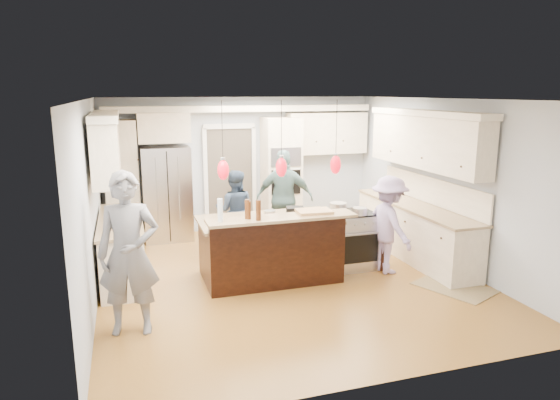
% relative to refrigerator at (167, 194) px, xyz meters
% --- Properties ---
extents(ground_plane, '(6.00, 6.00, 0.00)m').
position_rel_refrigerator_xyz_m(ground_plane, '(1.55, -2.64, -0.90)').
color(ground_plane, '#AB762F').
rests_on(ground_plane, ground).
extents(room_shell, '(5.54, 6.04, 2.72)m').
position_rel_refrigerator_xyz_m(room_shell, '(1.55, -2.64, 0.92)').
color(room_shell, '#B2BCC6').
rests_on(room_shell, ground).
extents(refrigerator, '(0.90, 0.70, 1.80)m').
position_rel_refrigerator_xyz_m(refrigerator, '(0.00, 0.00, 0.00)').
color(refrigerator, '#B7B7BC').
rests_on(refrigerator, ground).
extents(oven_column, '(0.72, 0.69, 2.30)m').
position_rel_refrigerator_xyz_m(oven_column, '(2.30, 0.03, 0.25)').
color(oven_column, '#F6E6C7').
rests_on(oven_column, ground).
extents(back_upper_cabinets, '(5.30, 0.61, 2.54)m').
position_rel_refrigerator_xyz_m(back_upper_cabinets, '(0.80, 0.12, 0.77)').
color(back_upper_cabinets, '#F6E6C7').
rests_on(back_upper_cabinets, ground).
extents(right_counter_run, '(0.64, 3.10, 2.51)m').
position_rel_refrigerator_xyz_m(right_counter_run, '(3.99, -2.34, 0.16)').
color(right_counter_run, '#F6E6C7').
rests_on(right_counter_run, ground).
extents(left_cabinets, '(0.64, 2.30, 2.51)m').
position_rel_refrigerator_xyz_m(left_cabinets, '(-0.89, -1.84, 0.16)').
color(left_cabinets, '#F6E6C7').
rests_on(left_cabinets, ground).
extents(kitchen_island, '(2.10, 1.46, 1.12)m').
position_rel_refrigerator_xyz_m(kitchen_island, '(1.30, -2.57, -0.42)').
color(kitchen_island, black).
rests_on(kitchen_island, ground).
extents(island_range, '(0.82, 0.71, 0.92)m').
position_rel_refrigerator_xyz_m(island_range, '(2.71, -2.49, -0.44)').
color(island_range, '#B7B7BC').
rests_on(island_range, ground).
extents(pendant_lights, '(1.75, 0.15, 1.03)m').
position_rel_refrigerator_xyz_m(pendant_lights, '(1.30, -3.15, 0.90)').
color(pendant_lights, black).
rests_on(pendant_lights, ground).
extents(person_bar_end, '(0.77, 0.58, 1.94)m').
position_rel_refrigerator_xyz_m(person_bar_end, '(-0.75, -3.77, 0.07)').
color(person_bar_end, slate).
rests_on(person_bar_end, ground).
extents(person_far_left, '(0.85, 0.75, 1.45)m').
position_rel_refrigerator_xyz_m(person_far_left, '(1.10, -1.04, -0.17)').
color(person_far_left, '#2D4059').
rests_on(person_far_left, ground).
extents(person_far_right, '(1.13, 0.73, 1.78)m').
position_rel_refrigerator_xyz_m(person_far_right, '(2.02, -1.06, -0.01)').
color(person_far_right, slate).
rests_on(person_far_right, ground).
extents(person_range_side, '(0.68, 1.05, 1.54)m').
position_rel_refrigerator_xyz_m(person_range_side, '(3.15, -2.87, -0.13)').
color(person_range_side, '#A58FC1').
rests_on(person_range_side, ground).
extents(floor_rug, '(1.08, 1.25, 0.01)m').
position_rel_refrigerator_xyz_m(floor_rug, '(3.76, -3.78, -0.89)').
color(floor_rug, olive).
rests_on(floor_rug, ground).
extents(water_bottle, '(0.08, 0.08, 0.31)m').
position_rel_refrigerator_xyz_m(water_bottle, '(0.43, -3.21, 0.38)').
color(water_bottle, silver).
rests_on(water_bottle, kitchen_island).
extents(beer_bottle_a, '(0.09, 0.09, 0.26)m').
position_rel_refrigerator_xyz_m(beer_bottle_a, '(0.81, -3.16, 0.35)').
color(beer_bottle_a, '#43200C').
rests_on(beer_bottle_a, kitchen_island).
extents(beer_bottle_b, '(0.08, 0.08, 0.27)m').
position_rel_refrigerator_xyz_m(beer_bottle_b, '(0.94, -3.29, 0.36)').
color(beer_bottle_b, '#43200C').
rests_on(beer_bottle_b, kitchen_island).
extents(beer_bottle_c, '(0.08, 0.08, 0.25)m').
position_rel_refrigerator_xyz_m(beer_bottle_c, '(0.83, -3.18, 0.35)').
color(beer_bottle_c, '#43200C').
rests_on(beer_bottle_c, kitchen_island).
extents(drink_can, '(0.09, 0.09, 0.12)m').
position_rel_refrigerator_xyz_m(drink_can, '(0.97, -3.15, 0.28)').
color(drink_can, '#B7B7BC').
rests_on(drink_can, kitchen_island).
extents(cutting_board, '(0.51, 0.38, 0.04)m').
position_rel_refrigerator_xyz_m(cutting_board, '(1.80, -3.11, 0.24)').
color(cutting_board, tan).
rests_on(cutting_board, kitchen_island).
extents(pot_large, '(0.27, 0.27, 0.16)m').
position_rel_refrigerator_xyz_m(pot_large, '(2.47, -2.44, 0.10)').
color(pot_large, '#B7B7BC').
rests_on(pot_large, island_range).
extents(pot_small, '(0.23, 0.23, 0.11)m').
position_rel_refrigerator_xyz_m(pot_small, '(2.73, -2.69, 0.08)').
color(pot_small, '#B7B7BC').
rests_on(pot_small, island_range).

